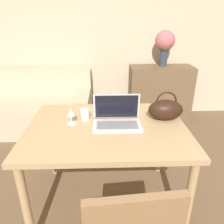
# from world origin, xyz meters

# --- Properties ---
(wall_back) EXTENTS (10.00, 0.06, 2.70)m
(wall_back) POSITION_xyz_m (0.00, 2.88, 1.35)
(wall_back) COLOR beige
(wall_back) RESTS_ON ground_plane
(dining_table) EXTENTS (1.25, 0.94, 0.77)m
(dining_table) POSITION_xyz_m (-0.13, 0.84, 0.68)
(dining_table) COLOR tan
(dining_table) RESTS_ON ground_plane
(couch) EXTENTS (1.87, 0.88, 0.82)m
(couch) POSITION_xyz_m (-1.29, 2.38, 0.28)
(couch) COLOR #C1B293
(couch) RESTS_ON ground_plane
(sideboard) EXTENTS (0.95, 0.40, 0.87)m
(sideboard) POSITION_xyz_m (0.73, 2.57, 0.43)
(sideboard) COLOR brown
(sideboard) RESTS_ON ground_plane
(laptop) EXTENTS (0.38, 0.25, 0.23)m
(laptop) POSITION_xyz_m (-0.04, 0.89, 0.83)
(laptop) COLOR silver
(laptop) RESTS_ON dining_table
(drinking_glass) EXTENTS (0.07, 0.07, 0.09)m
(drinking_glass) POSITION_xyz_m (-0.30, 0.96, 0.82)
(drinking_glass) COLOR silver
(drinking_glass) RESTS_ON dining_table
(wine_glass) EXTENTS (0.07, 0.07, 0.14)m
(wine_glass) POSITION_xyz_m (-0.41, 0.89, 0.86)
(wine_glass) COLOR silver
(wine_glass) RESTS_ON dining_table
(handbag) EXTENTS (0.29, 0.18, 0.24)m
(handbag) POSITION_xyz_m (0.36, 0.95, 0.86)
(handbag) COLOR black
(handbag) RESTS_ON dining_table
(flower_vase) EXTENTS (0.29, 0.29, 0.52)m
(flower_vase) POSITION_xyz_m (0.75, 2.60, 1.20)
(flower_vase) COLOR #333847
(flower_vase) RESTS_ON sideboard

